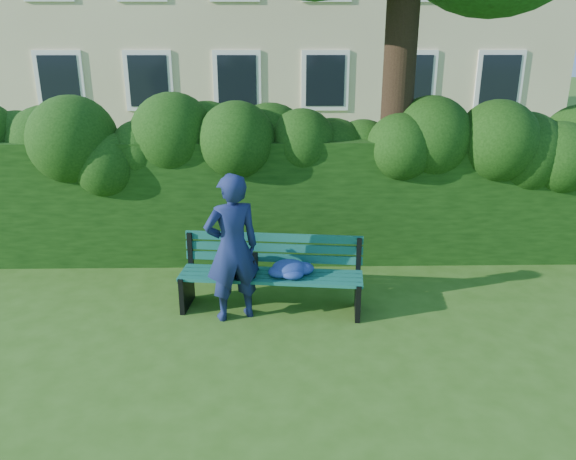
{
  "coord_description": "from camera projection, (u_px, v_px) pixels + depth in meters",
  "views": [
    {
      "loc": [
        -0.13,
        -5.81,
        3.18
      ],
      "look_at": [
        0.0,
        0.6,
        0.95
      ],
      "focal_mm": 35.0,
      "sensor_mm": 36.0,
      "label": 1
    }
  ],
  "objects": [
    {
      "name": "man_reading",
      "position": [
        232.0,
        248.0,
        6.41
      ],
      "size": [
        0.75,
        0.62,
        1.76
      ],
      "primitive_type": "imported",
      "rotation": [
        0.0,
        0.0,
        3.51
      ],
      "color": "navy",
      "rests_on": "ground"
    },
    {
      "name": "ground",
      "position": [
        289.0,
        324.0,
        6.54
      ],
      "size": [
        80.0,
        80.0,
        0.0
      ],
      "primitive_type": "plane",
      "color": "#325A18",
      "rests_on": "ground"
    },
    {
      "name": "hedge",
      "position": [
        286.0,
        198.0,
        8.32
      ],
      "size": [
        10.0,
        1.0,
        1.8
      ],
      "color": "black",
      "rests_on": "ground"
    },
    {
      "name": "park_bench",
      "position": [
        271.0,
        270.0,
        6.75
      ],
      "size": [
        2.24,
        0.8,
        0.89
      ],
      "rotation": [
        0.0,
        0.0,
        -0.12
      ],
      "color": "#10514B",
      "rests_on": "ground"
    }
  ]
}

